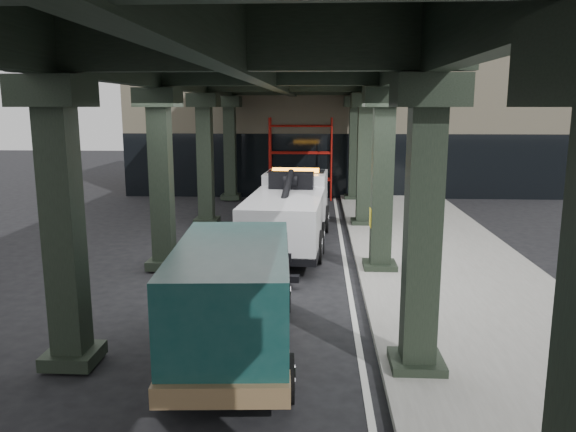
% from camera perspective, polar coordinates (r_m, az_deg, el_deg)
% --- Properties ---
extents(ground, '(90.00, 90.00, 0.00)m').
position_cam_1_polar(ground, '(13.81, -0.76, -8.00)').
color(ground, black).
rests_on(ground, ground).
extents(sidewalk, '(5.00, 40.00, 0.15)m').
position_cam_1_polar(sidewalk, '(16.08, 16.04, -5.41)').
color(sidewalk, gray).
rests_on(sidewalk, ground).
extents(lane_stripe, '(0.12, 38.00, 0.01)m').
position_cam_1_polar(lane_stripe, '(15.71, 5.97, -5.68)').
color(lane_stripe, silver).
rests_on(lane_stripe, ground).
extents(viaduct, '(7.40, 32.00, 6.40)m').
position_cam_1_polar(viaduct, '(15.12, -1.84, 14.65)').
color(viaduct, black).
rests_on(viaduct, ground).
extents(building, '(22.00, 10.00, 8.00)m').
position_cam_1_polar(building, '(33.05, 5.15, 10.10)').
color(building, '#C6B793').
rests_on(building, ground).
extents(scaffolding, '(3.08, 0.88, 4.00)m').
position_cam_1_polar(scaffolding, '(27.79, 1.30, 6.07)').
color(scaffolding, '#B3150E').
rests_on(scaffolding, ground).
extents(tow_truck, '(2.64, 7.80, 2.52)m').
position_cam_1_polar(tow_truck, '(18.30, 0.24, 0.71)').
color(tow_truck, black).
rests_on(tow_truck, ground).
extents(towed_van, '(2.43, 5.42, 2.15)m').
position_cam_1_polar(towed_van, '(10.29, -5.52, -8.03)').
color(towed_van, '#103937').
rests_on(towed_van, ground).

